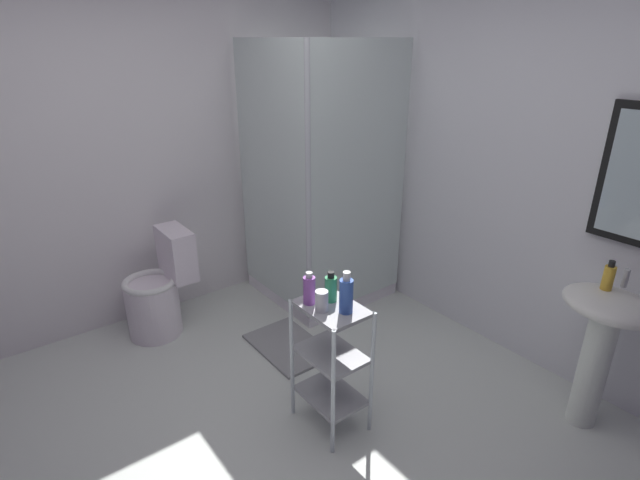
# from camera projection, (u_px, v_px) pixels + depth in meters

# --- Properties ---
(ground_plane) EXTENTS (4.20, 4.20, 0.02)m
(ground_plane) POSITION_uv_depth(u_px,v_px,m) (272.00, 457.00, 2.51)
(ground_plane) COLOR silver
(wall_back) EXTENTS (4.20, 0.14, 2.50)m
(wall_back) POSITION_uv_depth(u_px,v_px,m) (515.00, 166.00, 3.06)
(wall_back) COLOR white
(wall_back) RESTS_ON ground_plane
(wall_left) EXTENTS (0.10, 4.20, 2.50)m
(wall_left) POSITION_uv_depth(u_px,v_px,m) (124.00, 154.00, 3.39)
(wall_left) COLOR white
(wall_left) RESTS_ON ground_plane
(shower_stall) EXTENTS (0.92, 0.92, 2.00)m
(shower_stall) POSITION_uv_depth(u_px,v_px,m) (319.00, 245.00, 3.89)
(shower_stall) COLOR white
(shower_stall) RESTS_ON ground_plane
(pedestal_sink) EXTENTS (0.46, 0.37, 0.81)m
(pedestal_sink) POSITION_uv_depth(u_px,v_px,m) (602.00, 333.00, 2.52)
(pedestal_sink) COLOR white
(pedestal_sink) RESTS_ON ground_plane
(sink_faucet) EXTENTS (0.03, 0.03, 0.10)m
(sink_faucet) POSITION_uv_depth(u_px,v_px,m) (626.00, 278.00, 2.48)
(sink_faucet) COLOR silver
(sink_faucet) RESTS_ON pedestal_sink
(toilet) EXTENTS (0.37, 0.49, 0.76)m
(toilet) POSITION_uv_depth(u_px,v_px,m) (159.00, 292.00, 3.47)
(toilet) COLOR white
(toilet) RESTS_ON ground_plane
(storage_cart) EXTENTS (0.38, 0.28, 0.74)m
(storage_cart) POSITION_uv_depth(u_px,v_px,m) (331.00, 356.00, 2.57)
(storage_cart) COLOR silver
(storage_cart) RESTS_ON ground_plane
(hand_soap_bottle) EXTENTS (0.05, 0.05, 0.16)m
(hand_soap_bottle) POSITION_uv_depth(u_px,v_px,m) (609.00, 277.00, 2.45)
(hand_soap_bottle) COLOR gold
(hand_soap_bottle) RESTS_ON pedestal_sink
(conditioner_bottle_purple) EXTENTS (0.06, 0.06, 0.18)m
(conditioner_bottle_purple) POSITION_uv_depth(u_px,v_px,m) (309.00, 290.00, 2.46)
(conditioner_bottle_purple) COLOR purple
(conditioner_bottle_purple) RESTS_ON storage_cart
(shampoo_bottle_blue) EXTENTS (0.07, 0.07, 0.22)m
(shampoo_bottle_blue) POSITION_uv_depth(u_px,v_px,m) (346.00, 295.00, 2.37)
(shampoo_bottle_blue) COLOR blue
(shampoo_bottle_blue) RESTS_ON storage_cart
(body_wash_bottle_green) EXTENTS (0.06, 0.06, 0.16)m
(body_wash_bottle_green) POSITION_uv_depth(u_px,v_px,m) (331.00, 288.00, 2.48)
(body_wash_bottle_green) COLOR #2E9054
(body_wash_bottle_green) RESTS_ON storage_cart
(rinse_cup) EXTENTS (0.07, 0.07, 0.11)m
(rinse_cup) POSITION_uv_depth(u_px,v_px,m) (322.00, 301.00, 2.40)
(rinse_cup) COLOR silver
(rinse_cup) RESTS_ON storage_cart
(bath_mat) EXTENTS (0.60, 0.40, 0.02)m
(bath_mat) POSITION_uv_depth(u_px,v_px,m) (288.00, 346.00, 3.39)
(bath_mat) COLOR gray
(bath_mat) RESTS_ON ground_plane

